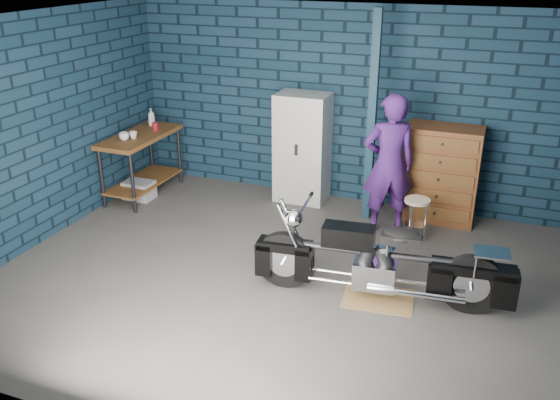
# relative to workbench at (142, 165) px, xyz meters

# --- Properties ---
(ground) EXTENTS (6.00, 6.00, 0.00)m
(ground) POSITION_rel_workbench_xyz_m (2.68, -1.57, -0.46)
(ground) COLOR #494744
(ground) RESTS_ON ground
(room_walls) EXTENTS (6.02, 5.01, 2.71)m
(room_walls) POSITION_rel_workbench_xyz_m (2.68, -1.02, 1.45)
(room_walls) COLOR #0F2434
(room_walls) RESTS_ON ground
(support_post) EXTENTS (0.10, 0.10, 2.70)m
(support_post) POSITION_rel_workbench_xyz_m (3.23, 0.38, 0.90)
(support_post) COLOR #132C3D
(support_post) RESTS_ON ground
(workbench) EXTENTS (0.60, 1.40, 0.91)m
(workbench) POSITION_rel_workbench_xyz_m (0.00, 0.00, 0.00)
(workbench) COLOR brown
(workbench) RESTS_ON ground
(drip_mat) EXTENTS (0.76, 0.61, 0.01)m
(drip_mat) POSITION_rel_workbench_xyz_m (3.83, -1.58, -0.45)
(drip_mat) COLOR olive
(drip_mat) RESTS_ON ground
(motorcycle) EXTENTS (2.27, 0.83, 0.98)m
(motorcycle) POSITION_rel_workbench_xyz_m (3.83, -1.58, 0.04)
(motorcycle) COLOR black
(motorcycle) RESTS_ON ground
(person) EXTENTS (0.76, 0.65, 1.77)m
(person) POSITION_rel_workbench_xyz_m (3.54, 0.08, 0.43)
(person) COLOR #421C69
(person) RESTS_ON ground
(storage_bin) EXTENTS (0.41, 0.29, 0.26)m
(storage_bin) POSITION_rel_workbench_xyz_m (0.02, -0.17, -0.33)
(storage_bin) COLOR #92959A
(storage_bin) RESTS_ON ground
(locker) EXTENTS (0.72, 0.51, 1.53)m
(locker) POSITION_rel_workbench_xyz_m (2.21, 0.66, 0.31)
(locker) COLOR beige
(locker) RESTS_ON ground
(tool_chest) EXTENTS (0.95, 0.53, 1.26)m
(tool_chest) POSITION_rel_workbench_xyz_m (4.12, 0.66, 0.18)
(tool_chest) COLOR brown
(tool_chest) RESTS_ON ground
(shop_stool) EXTENTS (0.36, 0.36, 0.56)m
(shop_stool) POSITION_rel_workbench_xyz_m (3.95, -0.12, -0.17)
(shop_stool) COLOR #C6B695
(shop_stool) RESTS_ON ground
(cup_a) EXTENTS (0.17, 0.17, 0.11)m
(cup_a) POSITION_rel_workbench_xyz_m (-0.04, -0.31, 0.51)
(cup_a) COLOR #C6B695
(cup_a) RESTS_ON workbench
(cup_b) EXTENTS (0.13, 0.13, 0.10)m
(cup_b) POSITION_rel_workbench_xyz_m (0.04, -0.20, 0.51)
(cup_b) COLOR #C6B695
(cup_b) RESTS_ON workbench
(mug_red) EXTENTS (0.11, 0.11, 0.12)m
(mug_red) POSITION_rel_workbench_xyz_m (0.11, 0.25, 0.51)
(mug_red) COLOR maroon
(mug_red) RESTS_ON workbench
(bottle) EXTENTS (0.11, 0.11, 0.26)m
(bottle) POSITION_rel_workbench_xyz_m (-0.08, 0.45, 0.59)
(bottle) COLOR #92959A
(bottle) RESTS_ON workbench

